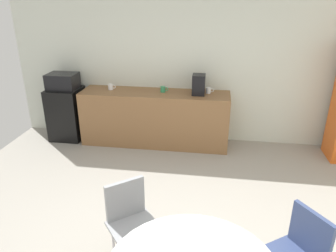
% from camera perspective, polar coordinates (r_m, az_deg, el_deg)
% --- Properties ---
extents(wall_back, '(6.00, 0.10, 2.60)m').
position_cam_1_polar(wall_back, '(5.38, 3.73, 10.93)').
color(wall_back, silver).
rests_on(wall_back, ground_plane).
extents(counter_block, '(2.44, 0.60, 0.90)m').
position_cam_1_polar(counter_block, '(5.36, -2.34, 1.42)').
color(counter_block, brown).
rests_on(counter_block, ground_plane).
extents(mini_fridge, '(0.54, 0.54, 0.90)m').
position_cam_1_polar(mini_fridge, '(5.85, -17.65, 2.16)').
color(mini_fridge, black).
rests_on(mini_fridge, ground_plane).
extents(microwave, '(0.48, 0.38, 0.26)m').
position_cam_1_polar(microwave, '(5.68, -18.34, 7.64)').
color(microwave, black).
rests_on(microwave, mini_fridge).
extents(chair_navy, '(0.59, 0.59, 0.83)m').
position_cam_1_polar(chair_navy, '(2.90, 22.56, -19.49)').
color(chair_navy, silver).
rests_on(chair_navy, ground_plane).
extents(chair_gray, '(0.59, 0.59, 0.83)m').
position_cam_1_polar(chair_gray, '(3.03, -6.83, -15.50)').
color(chair_gray, silver).
rests_on(chair_gray, ground_plane).
extents(mug_white, '(0.13, 0.08, 0.09)m').
position_cam_1_polar(mug_white, '(5.44, -10.21, 6.91)').
color(mug_white, white).
rests_on(mug_white, counter_block).
extents(mug_green, '(0.13, 0.08, 0.09)m').
position_cam_1_polar(mug_green, '(5.22, -0.88, 6.60)').
color(mug_green, '#338C59').
rests_on(mug_green, counter_block).
extents(mug_red, '(0.13, 0.08, 0.09)m').
position_cam_1_polar(mug_red, '(5.19, 7.27, 6.35)').
color(mug_red, white).
rests_on(mug_red, counter_block).
extents(coffee_maker, '(0.20, 0.24, 0.32)m').
position_cam_1_polar(coffee_maker, '(5.09, 5.52, 7.40)').
color(coffee_maker, black).
rests_on(coffee_maker, counter_block).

